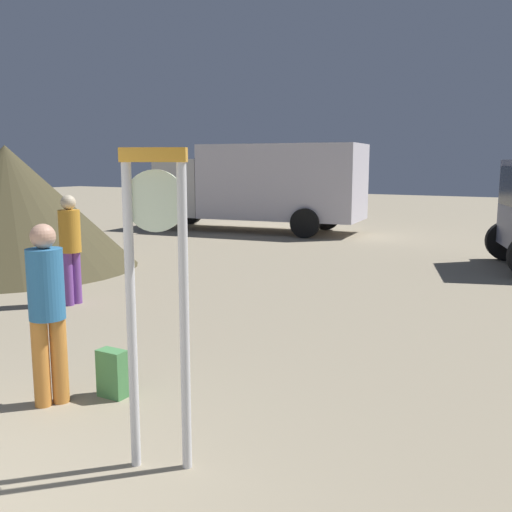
% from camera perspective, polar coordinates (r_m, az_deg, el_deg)
% --- Properties ---
extents(standing_clock, '(0.46, 0.27, 2.36)m').
position_cam_1_polar(standing_clock, '(4.17, -9.79, -1.90)').
color(standing_clock, silver).
rests_on(standing_clock, ground_plane).
extents(person_near_clock, '(0.33, 0.33, 1.71)m').
position_cam_1_polar(person_near_clock, '(5.66, -19.97, -4.60)').
color(person_near_clock, orange).
rests_on(person_near_clock, ground_plane).
extents(backpack, '(0.28, 0.20, 0.47)m').
position_cam_1_polar(backpack, '(5.87, -13.97, -11.23)').
color(backpack, '#4B8D4D').
rests_on(backpack, ground_plane).
extents(person_distant, '(0.34, 0.34, 1.76)m').
position_cam_1_polar(person_distant, '(9.61, -17.88, 1.14)').
color(person_distant, '#754098').
rests_on(person_distant, ground_plane).
extents(box_truck_near, '(7.35, 3.29, 2.85)m').
position_cam_1_polar(box_truck_near, '(19.22, 0.62, 7.17)').
color(box_truck_near, silver).
rests_on(box_truck_near, ground_plane).
extents(dome_tent, '(5.34, 5.34, 2.63)m').
position_cam_1_polar(dome_tent, '(13.42, -23.26, 4.43)').
color(dome_tent, '#433C25').
rests_on(dome_tent, ground_plane).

